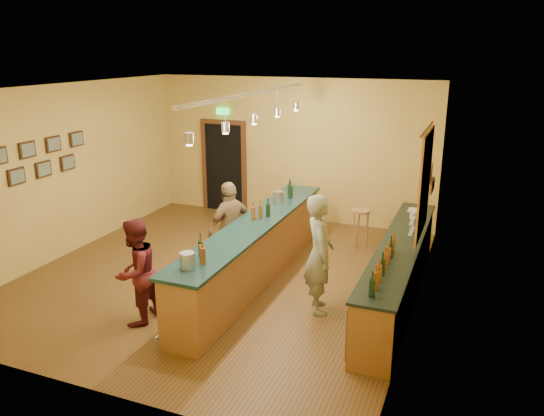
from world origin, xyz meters
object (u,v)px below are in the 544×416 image
at_px(bartender, 319,254).
at_px(customer_a, 136,272).
at_px(back_counter, 399,270).
at_px(tasting_bar, 255,247).
at_px(customer_b, 231,227).
at_px(bar_stool, 361,217).

relative_size(bartender, customer_a, 1.16).
height_order(back_counter, bartender, bartender).
relative_size(back_counter, tasting_bar, 0.89).
distance_m(bartender, customer_b, 2.03).
bearing_deg(back_counter, customer_a, -147.71).
relative_size(customer_b, bar_stool, 2.10).
bearing_deg(customer_a, back_counter, 124.29).
distance_m(back_counter, tasting_bar, 2.37).
xyz_separation_m(tasting_bar, customer_b, (-0.55, 0.20, 0.21)).
xyz_separation_m(tasting_bar, customer_a, (-1.00, -1.94, 0.17)).
height_order(customer_a, bar_stool, customer_a).
bearing_deg(customer_b, back_counter, 113.65).
height_order(tasting_bar, customer_b, customer_b).
relative_size(back_counter, customer_a, 2.91).
bearing_deg(back_counter, customer_b, 179.64).
relative_size(back_counter, customer_b, 2.78).
bearing_deg(bartender, customer_b, 41.09).
relative_size(customer_a, customer_b, 0.95).
bearing_deg(back_counter, bartender, -142.51).
bearing_deg(bar_stool, bartender, -89.89).
bearing_deg(bartender, customer_a, 94.83).
distance_m(customer_b, bar_stool, 2.73).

